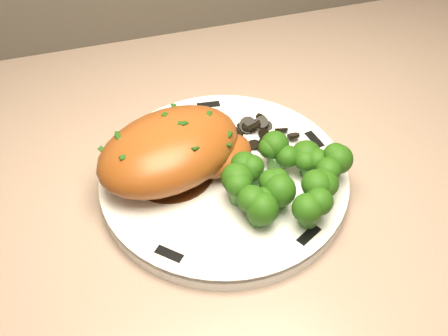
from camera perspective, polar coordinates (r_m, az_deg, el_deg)
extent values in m
cube|color=gray|center=(0.62, -1.45, -3.05)|extent=(2.15, 0.71, 0.03)
cylinder|color=white|center=(0.61, 0.00, -1.23)|extent=(0.27, 0.27, 0.02)
cube|color=black|center=(0.65, 9.16, 2.86)|extent=(0.02, 0.03, 0.00)
cube|color=black|center=(0.68, -1.60, 6.41)|extent=(0.03, 0.01, 0.00)
cube|color=black|center=(0.62, -10.59, 0.56)|extent=(0.02, 0.03, 0.00)
cube|color=black|center=(0.54, -5.60, -8.70)|extent=(0.03, 0.03, 0.00)
cube|color=black|center=(0.55, 8.61, -6.76)|extent=(0.03, 0.02, 0.00)
cylinder|color=#3A1A0A|center=(0.61, -5.40, -0.25)|extent=(0.09, 0.09, 0.00)
ellipsoid|color=#934819|center=(0.58, -5.60, 1.81)|extent=(0.18, 0.15, 0.06)
ellipsoid|color=#934819|center=(0.59, -0.44, 1.32)|extent=(0.09, 0.08, 0.03)
cube|color=#16390B|center=(0.56, -10.25, 1.92)|extent=(0.01, 0.01, 0.00)
cube|color=#16390B|center=(0.56, -8.59, 3.02)|extent=(0.01, 0.01, 0.00)
cube|color=#16390B|center=(0.56, -6.93, 3.93)|extent=(0.01, 0.01, 0.00)
cube|color=#16390B|center=(0.57, -5.28, 4.68)|extent=(0.01, 0.01, 0.00)
cube|color=#16390B|center=(0.58, -3.65, 5.28)|extent=(0.01, 0.01, 0.00)
cube|color=#16390B|center=(0.59, -2.07, 5.68)|extent=(0.01, 0.01, 0.00)
cylinder|color=black|center=(0.65, 5.56, 3.88)|extent=(0.01, 0.01, 0.01)
cylinder|color=black|center=(0.65, 5.29, 4.34)|extent=(0.02, 0.02, 0.01)
cylinder|color=black|center=(0.65, 4.84, 4.74)|extent=(0.02, 0.02, 0.01)
cylinder|color=black|center=(0.66, 4.20, 4.53)|extent=(0.02, 0.02, 0.01)
cylinder|color=black|center=(0.66, 3.50, 4.73)|extent=(0.02, 0.02, 0.01)
cylinder|color=black|center=(0.65, 2.79, 4.81)|extent=(0.01, 0.02, 0.01)
cylinder|color=black|center=(0.65, 2.09, 4.29)|extent=(0.02, 0.02, 0.01)
cylinder|color=black|center=(0.65, 1.52, 4.18)|extent=(0.02, 0.02, 0.00)
cylinder|color=black|center=(0.64, 1.12, 4.02)|extent=(0.02, 0.02, 0.01)
cylinder|color=black|center=(0.64, 0.91, 3.32)|extent=(0.02, 0.02, 0.01)
cylinder|color=black|center=(0.64, 0.95, 3.14)|extent=(0.02, 0.02, 0.01)
cylinder|color=black|center=(0.63, 1.21, 3.00)|extent=(0.02, 0.02, 0.01)
cylinder|color=black|center=(0.63, 1.68, 2.42)|extent=(0.02, 0.02, 0.01)
cylinder|color=black|center=(0.63, 2.32, 2.45)|extent=(0.03, 0.03, 0.01)
cylinder|color=black|center=(0.63, 3.06, 2.60)|extent=(0.02, 0.02, 0.01)
cylinder|color=black|center=(0.63, 3.80, 2.35)|extent=(0.02, 0.02, 0.02)
cylinder|color=black|center=(0.63, 4.51, 2.72)|extent=(0.02, 0.02, 0.01)
cylinder|color=black|center=(0.64, 5.09, 3.17)|extent=(0.03, 0.03, 0.01)
cylinder|color=black|center=(0.64, 5.45, 3.17)|extent=(0.03, 0.03, 0.01)
cylinder|color=black|center=(0.65, 5.63, 3.70)|extent=(0.03, 0.03, 0.01)
cylinder|color=#4E8D3B|center=(0.59, 2.84, -0.58)|extent=(0.02, 0.02, 0.03)
sphere|color=#133608|center=(0.57, 2.90, 0.58)|extent=(0.03, 0.03, 0.03)
cylinder|color=#4E8D3B|center=(0.60, 5.36, 0.73)|extent=(0.02, 0.02, 0.03)
sphere|color=#133608|center=(0.59, 5.48, 1.88)|extent=(0.03, 0.03, 0.03)
cylinder|color=#4E8D3B|center=(0.60, 8.67, 0.29)|extent=(0.02, 0.02, 0.03)
sphere|color=#133608|center=(0.59, 8.85, 1.44)|extent=(0.03, 0.03, 0.03)
cylinder|color=#4E8D3B|center=(0.57, 5.49, -2.84)|extent=(0.02, 0.02, 0.03)
sphere|color=#133608|center=(0.55, 5.62, -1.70)|extent=(0.03, 0.03, 0.03)
cylinder|color=#4E8D3B|center=(0.57, 9.08, -2.43)|extent=(0.02, 0.02, 0.03)
sphere|color=#133608|center=(0.56, 9.28, -1.29)|extent=(0.03, 0.03, 0.03)
cylinder|color=#4E8D3B|center=(0.59, 10.82, -0.80)|extent=(0.02, 0.02, 0.03)
sphere|color=#133608|center=(0.58, 11.04, 0.34)|extent=(0.03, 0.03, 0.03)
cylinder|color=#4E8D3B|center=(0.55, 3.50, -4.60)|extent=(0.02, 0.02, 0.03)
sphere|color=#133608|center=(0.54, 3.58, -3.47)|extent=(0.03, 0.03, 0.03)
cylinder|color=#4E8D3B|center=(0.55, 8.62, -4.72)|extent=(0.02, 0.02, 0.03)
sphere|color=#133608|center=(0.54, 8.82, -3.59)|extent=(0.03, 0.03, 0.03)
cylinder|color=#4E8D3B|center=(0.57, 1.50, -2.49)|extent=(0.02, 0.02, 0.03)
sphere|color=#133608|center=(0.55, 1.53, -1.33)|extent=(0.03, 0.03, 0.03)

